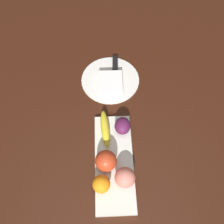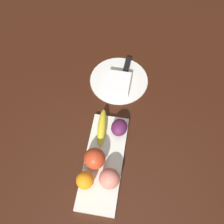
{
  "view_description": "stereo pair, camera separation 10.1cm",
  "coord_description": "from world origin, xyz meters",
  "px_view_note": "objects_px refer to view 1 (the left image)",
  "views": [
    {
      "loc": [
        0.27,
        0.01,
        0.92
      ],
      "look_at": [
        -0.23,
        0.03,
        0.05
      ],
      "focal_mm": 40.74,
      "sensor_mm": 36.0,
      "label": 1
    },
    {
      "loc": [
        0.26,
        0.11,
        0.92
      ],
      "look_at": [
        -0.23,
        0.03,
        0.05
      ],
      "focal_mm": 40.74,
      "sensor_mm": 36.0,
      "label": 2
    }
  ],
  "objects_px": {
    "fruit_tray": "(114,162)",
    "knife": "(115,67)",
    "apple": "(107,161)",
    "folded_napkin": "(111,83)",
    "orange_near_apple": "(101,184)",
    "dinner_plate": "(110,79)",
    "peach": "(125,177)",
    "banana": "(105,128)",
    "grape_bunch": "(122,126)"
  },
  "relations": [
    {
      "from": "dinner_plate",
      "to": "folded_napkin",
      "type": "bearing_deg",
      "value": -0.0
    },
    {
      "from": "knife",
      "to": "apple",
      "type": "bearing_deg",
      "value": -3.94
    },
    {
      "from": "dinner_plate",
      "to": "banana",
      "type": "bearing_deg",
      "value": -6.54
    },
    {
      "from": "knife",
      "to": "fruit_tray",
      "type": "bearing_deg",
      "value": -0.69
    },
    {
      "from": "fruit_tray",
      "to": "knife",
      "type": "height_order",
      "value": "knife"
    },
    {
      "from": "banana",
      "to": "folded_napkin",
      "type": "xyz_separation_m",
      "value": [
        -0.23,
        0.03,
        -0.01
      ]
    },
    {
      "from": "folded_napkin",
      "to": "knife",
      "type": "relative_size",
      "value": 0.66
    },
    {
      "from": "orange_near_apple",
      "to": "apple",
      "type": "bearing_deg",
      "value": 165.08
    },
    {
      "from": "peach",
      "to": "knife",
      "type": "relative_size",
      "value": 0.4
    },
    {
      "from": "orange_near_apple",
      "to": "fruit_tray",
      "type": "bearing_deg",
      "value": 151.89
    },
    {
      "from": "fruit_tray",
      "to": "dinner_plate",
      "type": "distance_m",
      "value": 0.39
    },
    {
      "from": "apple",
      "to": "knife",
      "type": "relative_size",
      "value": 0.43
    },
    {
      "from": "grape_bunch",
      "to": "dinner_plate",
      "type": "height_order",
      "value": "grape_bunch"
    },
    {
      "from": "peach",
      "to": "fruit_tray",
      "type": "bearing_deg",
      "value": -154.5
    },
    {
      "from": "banana",
      "to": "dinner_plate",
      "type": "distance_m",
      "value": 0.26
    },
    {
      "from": "grape_bunch",
      "to": "orange_near_apple",
      "type": "bearing_deg",
      "value": -21.31
    },
    {
      "from": "fruit_tray",
      "to": "banana",
      "type": "relative_size",
      "value": 2.4
    },
    {
      "from": "folded_napkin",
      "to": "apple",
      "type": "bearing_deg",
      "value": -4.23
    },
    {
      "from": "peach",
      "to": "grape_bunch",
      "type": "height_order",
      "value": "peach"
    },
    {
      "from": "dinner_plate",
      "to": "fruit_tray",
      "type": "bearing_deg",
      "value": -0.0
    },
    {
      "from": "fruit_tray",
      "to": "orange_near_apple",
      "type": "height_order",
      "value": "orange_near_apple"
    },
    {
      "from": "apple",
      "to": "folded_napkin",
      "type": "relative_size",
      "value": 0.66
    },
    {
      "from": "peach",
      "to": "dinner_plate",
      "type": "bearing_deg",
      "value": -175.72
    },
    {
      "from": "peach",
      "to": "dinner_plate",
      "type": "distance_m",
      "value": 0.46
    },
    {
      "from": "grape_bunch",
      "to": "dinner_plate",
      "type": "bearing_deg",
      "value": -171.46
    },
    {
      "from": "peach",
      "to": "folded_napkin",
      "type": "bearing_deg",
      "value": -175.39
    },
    {
      "from": "fruit_tray",
      "to": "grape_bunch",
      "type": "height_order",
      "value": "grape_bunch"
    },
    {
      "from": "fruit_tray",
      "to": "folded_napkin",
      "type": "bearing_deg",
      "value": 180.0
    },
    {
      "from": "grape_bunch",
      "to": "apple",
      "type": "bearing_deg",
      "value": -24.67
    },
    {
      "from": "fruit_tray",
      "to": "peach",
      "type": "bearing_deg",
      "value": 25.5
    },
    {
      "from": "fruit_tray",
      "to": "folded_napkin",
      "type": "relative_size",
      "value": 3.19
    },
    {
      "from": "apple",
      "to": "banana",
      "type": "height_order",
      "value": "apple"
    },
    {
      "from": "orange_near_apple",
      "to": "knife",
      "type": "xyz_separation_m",
      "value": [
        -0.54,
        0.07,
        -0.03
      ]
    },
    {
      "from": "knife",
      "to": "folded_napkin",
      "type": "bearing_deg",
      "value": -11.82
    },
    {
      "from": "apple",
      "to": "fruit_tray",
      "type": "bearing_deg",
      "value": 111.41
    },
    {
      "from": "banana",
      "to": "orange_near_apple",
      "type": "distance_m",
      "value": 0.22
    },
    {
      "from": "orange_near_apple",
      "to": "grape_bunch",
      "type": "distance_m",
      "value": 0.24
    },
    {
      "from": "fruit_tray",
      "to": "folded_napkin",
      "type": "distance_m",
      "value": 0.35
    },
    {
      "from": "apple",
      "to": "orange_near_apple",
      "type": "xyz_separation_m",
      "value": [
        0.08,
        -0.02,
        -0.01
      ]
    },
    {
      "from": "fruit_tray",
      "to": "knife",
      "type": "xyz_separation_m",
      "value": [
        -0.45,
        0.02,
        0.01
      ]
    },
    {
      "from": "banana",
      "to": "folded_napkin",
      "type": "relative_size",
      "value": 1.33
    },
    {
      "from": "apple",
      "to": "grape_bunch",
      "type": "height_order",
      "value": "apple"
    },
    {
      "from": "fruit_tray",
      "to": "apple",
      "type": "height_order",
      "value": "apple"
    },
    {
      "from": "fruit_tray",
      "to": "orange_near_apple",
      "type": "distance_m",
      "value": 0.11
    },
    {
      "from": "fruit_tray",
      "to": "banana",
      "type": "distance_m",
      "value": 0.13
    },
    {
      "from": "banana",
      "to": "grape_bunch",
      "type": "relative_size",
      "value": 2.21
    },
    {
      "from": "folded_napkin",
      "to": "knife",
      "type": "distance_m",
      "value": 0.1
    },
    {
      "from": "peach",
      "to": "folded_napkin",
      "type": "xyz_separation_m",
      "value": [
        -0.42,
        -0.03,
        -0.03
      ]
    },
    {
      "from": "grape_bunch",
      "to": "knife",
      "type": "height_order",
      "value": "grape_bunch"
    },
    {
      "from": "folded_napkin",
      "to": "dinner_plate",
      "type": "bearing_deg",
      "value": 180.0
    }
  ]
}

